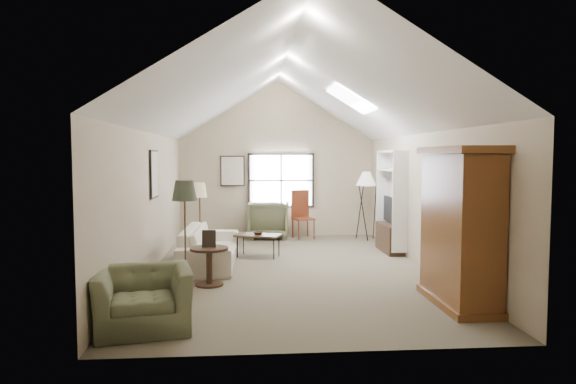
{
  "coord_description": "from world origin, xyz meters",
  "views": [
    {
      "loc": [
        -0.76,
        -9.26,
        2.08
      ],
      "look_at": [
        0.0,
        0.4,
        1.4
      ],
      "focal_mm": 32.0,
      "sensor_mm": 36.0,
      "label": 1
    }
  ],
  "objects": [
    {
      "name": "armchair_near",
      "position": [
        -2.02,
        -3.09,
        0.37
      ],
      "size": [
        1.3,
        1.19,
        0.73
      ],
      "primitive_type": "imported",
      "rotation": [
        0.0,
        0.0,
        0.21
      ],
      "color": "#5B6345",
      "rests_on": "ground"
    },
    {
      "name": "tv_panel",
      "position": [
        2.32,
        1.6,
        0.92
      ],
      "size": [
        0.05,
        0.9,
        0.55
      ],
      "primitive_type": "cube",
      "color": "black",
      "rests_on": "media_console"
    },
    {
      "name": "side_table",
      "position": [
        -1.38,
        -1.05,
        0.31
      ],
      "size": [
        0.64,
        0.64,
        0.62
      ],
      "primitive_type": "cylinder",
      "rotation": [
        0.0,
        0.0,
        -0.03
      ],
      "color": "#341E15",
      "rests_on": "ground"
    },
    {
      "name": "wall_art",
      "position": [
        -1.88,
        1.94,
        1.73
      ],
      "size": [
        1.97,
        3.71,
        0.88
      ],
      "color": "black",
      "rests_on": "room_shell"
    },
    {
      "name": "dark_lamp",
      "position": [
        -1.78,
        -0.85,
        0.86
      ],
      "size": [
        0.42,
        0.42,
        1.72
      ],
      "primitive_type": null,
      "rotation": [
        0.0,
        0.0,
        -0.03
      ],
      "color": "black",
      "rests_on": "ground"
    },
    {
      "name": "sofa",
      "position": [
        -1.48,
        0.55,
        0.36
      ],
      "size": [
        1.04,
        2.49,
        0.72
      ],
      "primitive_type": "imported",
      "rotation": [
        0.0,
        0.0,
        1.54
      ],
      "color": "beige",
      "rests_on": "ground"
    },
    {
      "name": "skylight",
      "position": [
        1.3,
        0.9,
        3.22
      ],
      "size": [
        0.8,
        1.2,
        0.52
      ],
      "primitive_type": null,
      "color": "white",
      "rests_on": "room_shell"
    },
    {
      "name": "armchair_far",
      "position": [
        -0.23,
        3.7,
        0.47
      ],
      "size": [
        1.11,
        1.13,
        0.95
      ],
      "primitive_type": "imported",
      "rotation": [
        0.0,
        0.0,
        3.04
      ],
      "color": "#5E6446",
      "rests_on": "ground"
    },
    {
      "name": "side_chair",
      "position": [
        0.63,
        3.53,
        0.61
      ],
      "size": [
        0.59,
        0.59,
        1.22
      ],
      "primitive_type": "cube",
      "rotation": [
        0.0,
        0.0,
        0.28
      ],
      "color": "maroon",
      "rests_on": "ground"
    },
    {
      "name": "media_console",
      "position": [
        2.32,
        1.6,
        0.3
      ],
      "size": [
        0.34,
        1.18,
        0.6
      ],
      "primitive_type": "cube",
      "color": "#382316",
      "rests_on": "ground"
    },
    {
      "name": "room_shell",
      "position": [
        0.0,
        0.0,
        3.21
      ],
      "size": [
        5.01,
        8.01,
        4.0
      ],
      "color": "brown",
      "rests_on": "ground"
    },
    {
      "name": "tan_lamp",
      "position": [
        -1.78,
        1.75,
        0.77
      ],
      "size": [
        0.32,
        0.32,
        1.55
      ],
      "primitive_type": null,
      "rotation": [
        0.0,
        0.0,
        -0.03
      ],
      "color": "tan",
      "rests_on": "ground"
    },
    {
      "name": "tripod_lamp",
      "position": [
        2.17,
        3.23,
        0.86
      ],
      "size": [
        0.59,
        0.59,
        1.73
      ],
      "primitive_type": null,
      "rotation": [
        0.0,
        0.0,
        -0.19
      ],
      "color": "silver",
      "rests_on": "ground"
    },
    {
      "name": "tv_alcove",
      "position": [
        2.34,
        1.6,
        1.15
      ],
      "size": [
        0.32,
        1.3,
        2.1
      ],
      "primitive_type": "cube",
      "color": "white",
      "rests_on": "ground"
    },
    {
      "name": "armoire",
      "position": [
        2.18,
        -2.4,
        1.1
      ],
      "size": [
        0.6,
        1.5,
        2.2
      ],
      "primitive_type": "cube",
      "color": "brown",
      "rests_on": "ground"
    },
    {
      "name": "coffee_table",
      "position": [
        -0.55,
        1.23,
        0.23
      ],
      "size": [
        1.04,
        0.79,
        0.47
      ],
      "primitive_type": "cube",
      "rotation": [
        0.0,
        0.0,
        -0.34
      ],
      "color": "#3A2818",
      "rests_on": "ground"
    },
    {
      "name": "bowl",
      "position": [
        -0.55,
        1.23,
        0.5
      ],
      "size": [
        0.28,
        0.28,
        0.05
      ],
      "primitive_type": "imported",
      "rotation": [
        0.0,
        0.0,
        -0.34
      ],
      "color": "#382317",
      "rests_on": "coffee_table"
    },
    {
      "name": "window",
      "position": [
        0.1,
        3.96,
        1.45
      ],
      "size": [
        1.72,
        0.08,
        1.42
      ],
      "primitive_type": "cube",
      "color": "black",
      "rests_on": "room_shell"
    }
  ]
}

